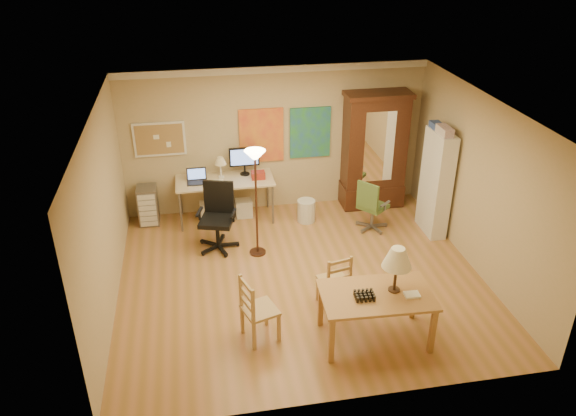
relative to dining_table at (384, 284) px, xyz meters
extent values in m
plane|color=olive|center=(-0.76, 1.52, -0.85)|extent=(5.50, 5.50, 0.00)
cube|color=white|center=(-0.76, 3.98, 1.79)|extent=(5.50, 0.08, 0.12)
cube|color=tan|center=(-2.81, 3.99, 0.65)|extent=(0.90, 0.04, 0.62)
cube|color=gold|center=(-1.01, 3.99, 0.60)|extent=(0.80, 0.04, 1.00)
cube|color=#27649C|center=(-0.11, 3.99, 0.60)|extent=(0.75, 0.04, 0.95)
cube|color=brown|center=(-0.09, -0.01, -0.15)|extent=(1.46, 0.92, 0.04)
cube|color=brown|center=(-0.75, -0.34, -0.51)|extent=(0.07, 0.07, 0.68)
cube|color=brown|center=(0.54, -0.40, -0.51)|extent=(0.07, 0.07, 0.68)
cube|color=brown|center=(-0.72, 0.38, -0.51)|extent=(0.07, 0.07, 0.68)
cube|color=brown|center=(0.57, 0.32, -0.51)|extent=(0.07, 0.07, 0.68)
cylinder|color=#321E10|center=(0.15, 0.03, -0.13)|extent=(0.15, 0.15, 0.02)
cylinder|color=#321E10|center=(0.15, 0.03, 0.05)|extent=(0.04, 0.04, 0.38)
cone|color=beige|center=(0.15, 0.03, 0.36)|extent=(0.38, 0.38, 0.27)
cube|color=white|center=(0.34, -0.12, -0.12)|extent=(0.20, 0.15, 0.03)
cube|color=black|center=(-0.27, -0.07, -0.10)|extent=(0.28, 0.22, 0.08)
cube|color=tan|center=(-0.43, 0.81, -0.45)|extent=(0.47, 0.45, 0.04)
cube|color=tan|center=(-0.30, 1.01, -0.66)|extent=(0.04, 0.04, 0.38)
cube|color=tan|center=(-0.63, 0.93, -0.66)|extent=(0.04, 0.04, 0.38)
cube|color=tan|center=(-0.23, 0.69, -0.66)|extent=(0.04, 0.04, 0.38)
cube|color=tan|center=(-0.56, 0.62, -0.66)|extent=(0.04, 0.04, 0.38)
cube|color=tan|center=(-0.23, 0.69, -0.22)|extent=(0.04, 0.04, 0.45)
cube|color=tan|center=(-0.56, 0.62, -0.22)|extent=(0.04, 0.04, 0.45)
cube|color=tan|center=(-0.40, 0.66, -0.18)|extent=(0.34, 0.10, 0.04)
cube|color=tan|center=(-1.55, 0.27, -0.41)|extent=(0.53, 0.54, 0.04)
cube|color=tan|center=(-1.33, 0.15, -0.64)|extent=(0.05, 0.05, 0.42)
cube|color=tan|center=(-1.44, 0.51, -0.64)|extent=(0.05, 0.05, 0.42)
cube|color=tan|center=(-1.66, 0.04, -0.64)|extent=(0.05, 0.05, 0.42)
cube|color=tan|center=(-1.78, 0.40, -0.64)|extent=(0.05, 0.05, 0.42)
cube|color=tan|center=(-1.66, 0.04, -0.16)|extent=(0.05, 0.05, 0.49)
cube|color=tan|center=(-1.78, 0.40, -0.16)|extent=(0.05, 0.05, 0.49)
cube|color=tan|center=(-1.72, 0.22, -0.11)|extent=(0.14, 0.37, 0.05)
cylinder|color=#42271A|center=(-1.32, 2.36, -0.83)|extent=(0.27, 0.27, 0.03)
cylinder|color=#42271A|center=(-1.32, 2.36, 0.03)|extent=(0.04, 0.04, 1.71)
cone|color=#FFE0A5|center=(-1.32, 2.36, 0.90)|extent=(0.33, 0.33, 0.14)
cube|color=#BFA98B|center=(-1.73, 3.64, -0.07)|extent=(1.74, 0.76, 0.03)
cylinder|color=slate|center=(-2.54, 3.31, -0.47)|extent=(0.04, 0.04, 0.76)
cylinder|color=slate|center=(-0.91, 3.31, -0.47)|extent=(0.04, 0.04, 0.76)
cylinder|color=slate|center=(-2.54, 3.96, -0.47)|extent=(0.04, 0.04, 0.76)
cylinder|color=slate|center=(-0.91, 3.96, -0.47)|extent=(0.04, 0.04, 0.76)
cube|color=black|center=(-2.22, 3.58, -0.05)|extent=(0.35, 0.24, 0.02)
cube|color=black|center=(-2.22, 3.76, 0.07)|extent=(0.35, 0.06, 0.23)
cube|color=black|center=(-1.35, 3.80, 0.29)|extent=(0.54, 0.04, 0.35)
cone|color=beige|center=(-1.78, 3.75, 0.27)|extent=(0.22, 0.22, 0.13)
cube|color=white|center=(-1.89, 3.47, -0.05)|extent=(0.27, 0.35, 0.01)
cube|color=maroon|center=(-1.13, 3.58, 0.01)|extent=(0.24, 0.17, 0.13)
cube|color=white|center=(-2.05, 3.69, -0.69)|extent=(0.30, 0.26, 0.33)
cube|color=white|center=(-1.73, 3.69, -0.69)|extent=(0.30, 0.26, 0.33)
cube|color=silver|center=(-1.40, 3.69, -0.69)|extent=(0.30, 0.26, 0.33)
cylinder|color=black|center=(-1.95, 2.62, -0.58)|extent=(0.07, 0.07, 0.44)
cube|color=black|center=(-1.95, 2.62, -0.33)|extent=(0.64, 0.63, 0.08)
cube|color=black|center=(-1.88, 2.85, 0.00)|extent=(0.50, 0.19, 0.57)
cube|color=black|center=(-2.22, 2.70, -0.17)|extent=(0.13, 0.33, 0.03)
cube|color=black|center=(-1.68, 2.54, -0.17)|extent=(0.13, 0.33, 0.03)
cylinder|color=slate|center=(0.79, 2.83, -0.62)|extent=(0.05, 0.05, 0.37)
cube|color=#48632C|center=(0.79, 2.83, -0.41)|extent=(0.60, 0.61, 0.06)
cube|color=#48632C|center=(0.64, 2.70, -0.14)|extent=(0.30, 0.36, 0.48)
cube|color=slate|center=(0.94, 2.65, -0.28)|extent=(0.24, 0.20, 0.03)
cube|color=slate|center=(0.65, 3.02, -0.28)|extent=(0.24, 0.20, 0.03)
cube|color=slate|center=(-3.12, 3.75, -0.50)|extent=(0.35, 0.40, 0.70)
cube|color=silver|center=(-3.12, 3.54, -0.50)|extent=(0.30, 0.02, 0.60)
cube|color=#38180F|center=(1.06, 3.76, 0.22)|extent=(1.12, 0.51, 2.14)
cube|color=#38180F|center=(1.06, 3.76, -0.63)|extent=(1.16, 0.55, 0.43)
cube|color=white|center=(1.06, 3.50, 0.42)|extent=(0.56, 0.01, 1.32)
cube|color=#38180F|center=(1.06, 3.76, 1.32)|extent=(1.20, 0.57, 0.08)
cube|color=white|center=(1.79, 2.57, 0.07)|extent=(0.28, 0.74, 1.84)
cube|color=#993333|center=(1.76, 2.44, -0.41)|extent=(0.17, 0.37, 0.22)
cube|color=#334C99|center=(1.76, 2.76, 0.68)|extent=(0.17, 0.26, 0.18)
cylinder|color=silver|center=(-0.30, 3.30, -0.64)|extent=(0.33, 0.33, 0.41)
camera|label=1|loc=(-2.22, -5.52, 4.11)|focal=35.00mm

